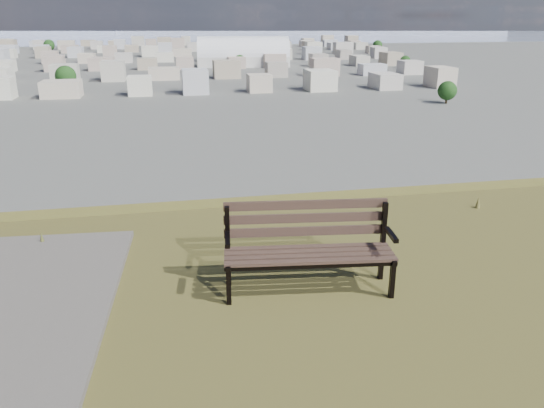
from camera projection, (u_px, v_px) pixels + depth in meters
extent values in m
cube|color=#49342A|center=(312.00, 262.00, 5.41)|extent=(1.78, 0.30, 0.03)
cube|color=#49342A|center=(310.00, 257.00, 5.52)|extent=(1.78, 0.30, 0.03)
cube|color=#49342A|center=(308.00, 252.00, 5.63)|extent=(1.78, 0.30, 0.03)
cube|color=#49342A|center=(307.00, 247.00, 5.74)|extent=(1.78, 0.30, 0.03)
cube|color=#49342A|center=(306.00, 231.00, 5.76)|extent=(1.78, 0.25, 0.10)
cube|color=#49342A|center=(306.00, 218.00, 5.74)|extent=(1.78, 0.25, 0.10)
cube|color=#49342A|center=(306.00, 205.00, 5.71)|extent=(1.78, 0.25, 0.10)
cube|color=black|center=(229.00, 285.00, 5.40)|extent=(0.06, 0.06, 0.44)
cube|color=black|center=(228.00, 246.00, 5.72)|extent=(0.06, 0.06, 0.91)
cube|color=black|center=(228.00, 260.00, 5.52)|extent=(0.11, 0.50, 0.05)
cube|color=black|center=(227.00, 240.00, 5.39)|extent=(0.09, 0.36, 0.04)
cube|color=black|center=(392.00, 279.00, 5.52)|extent=(0.06, 0.06, 0.44)
cube|color=black|center=(383.00, 241.00, 5.84)|extent=(0.06, 0.06, 0.91)
cube|color=black|center=(388.00, 254.00, 5.65)|extent=(0.11, 0.50, 0.05)
cube|color=black|center=(391.00, 235.00, 5.52)|extent=(0.09, 0.36, 0.04)
cube|color=black|center=(312.00, 266.00, 5.41)|extent=(1.78, 0.25, 0.04)
cube|color=black|center=(307.00, 251.00, 5.77)|extent=(1.78, 0.25, 0.04)
cone|color=brown|center=(42.00, 239.00, 6.81)|extent=(0.08, 0.08, 0.19)
cone|color=brown|center=(478.00, 203.00, 8.16)|extent=(0.08, 0.08, 0.18)
cube|color=silver|center=(243.00, 61.00, 306.20)|extent=(53.74, 27.01, 5.75)
cylinder|color=white|center=(243.00, 56.00, 305.23)|extent=(53.74, 27.01, 21.86)
cube|color=#A3988C|center=(69.00, 87.00, 190.11)|extent=(11.00, 11.00, 7.00)
cube|color=#B8A292|center=(138.00, 86.00, 194.54)|extent=(11.00, 11.00, 7.00)
cube|color=silver|center=(203.00, 84.00, 198.96)|extent=(11.00, 11.00, 7.00)
cube|color=beige|center=(266.00, 82.00, 203.38)|extent=(11.00, 11.00, 7.00)
cube|color=tan|center=(326.00, 81.00, 207.81)|extent=(11.00, 11.00, 7.00)
cube|color=beige|center=(383.00, 80.00, 212.23)|extent=(11.00, 11.00, 7.00)
cube|color=beige|center=(439.00, 78.00, 216.66)|extent=(11.00, 11.00, 7.00)
cube|color=#B8A292|center=(0.00, 75.00, 229.66)|extent=(11.00, 11.00, 7.00)
cube|color=silver|center=(58.00, 74.00, 234.08)|extent=(11.00, 11.00, 7.00)
cube|color=beige|center=(115.00, 73.00, 238.51)|extent=(11.00, 11.00, 7.00)
cube|color=tan|center=(169.00, 72.00, 242.93)|extent=(11.00, 11.00, 7.00)
cube|color=beige|center=(221.00, 71.00, 247.36)|extent=(11.00, 11.00, 7.00)
cube|color=beige|center=(271.00, 70.00, 251.78)|extent=(11.00, 11.00, 7.00)
cube|color=silver|center=(320.00, 69.00, 256.20)|extent=(11.00, 11.00, 7.00)
cube|color=#A3988C|center=(367.00, 68.00, 260.63)|extent=(11.00, 11.00, 7.00)
cube|color=#B8A292|center=(412.00, 67.00, 265.05)|extent=(11.00, 11.00, 7.00)
cube|color=tan|center=(2.00, 65.00, 273.63)|extent=(11.00, 11.00, 7.00)
cube|color=beige|center=(51.00, 64.00, 278.05)|extent=(11.00, 11.00, 7.00)
cube|color=beige|center=(99.00, 64.00, 282.48)|extent=(11.00, 11.00, 7.00)
cube|color=silver|center=(145.00, 63.00, 286.90)|extent=(11.00, 11.00, 7.00)
cube|color=#A3988C|center=(189.00, 62.00, 291.33)|extent=(11.00, 11.00, 7.00)
cube|color=#B8A292|center=(233.00, 62.00, 295.75)|extent=(11.00, 11.00, 7.00)
cube|color=silver|center=(275.00, 61.00, 300.18)|extent=(11.00, 11.00, 7.00)
cube|color=beige|center=(316.00, 60.00, 304.60)|extent=(11.00, 11.00, 7.00)
cube|color=tan|center=(355.00, 60.00, 309.03)|extent=(11.00, 11.00, 7.00)
cube|color=beige|center=(394.00, 59.00, 313.45)|extent=(11.00, 11.00, 7.00)
cube|color=#A3988C|center=(4.00, 58.00, 317.60)|extent=(11.00, 11.00, 7.00)
cube|color=#B8A292|center=(46.00, 58.00, 322.03)|extent=(11.00, 11.00, 7.00)
cube|color=silver|center=(87.00, 57.00, 326.45)|extent=(11.00, 11.00, 7.00)
cube|color=beige|center=(127.00, 57.00, 330.88)|extent=(11.00, 11.00, 7.00)
cube|color=tan|center=(166.00, 56.00, 335.30)|extent=(11.00, 11.00, 7.00)
cube|color=beige|center=(204.00, 56.00, 339.72)|extent=(11.00, 11.00, 7.00)
cube|color=beige|center=(241.00, 55.00, 344.15)|extent=(11.00, 11.00, 7.00)
cube|color=silver|center=(277.00, 55.00, 348.57)|extent=(11.00, 11.00, 7.00)
cube|color=#A3988C|center=(313.00, 54.00, 353.00)|extent=(11.00, 11.00, 7.00)
cube|color=#B8A292|center=(347.00, 54.00, 357.42)|extent=(11.00, 11.00, 7.00)
cube|color=silver|center=(380.00, 53.00, 361.85)|extent=(11.00, 11.00, 7.00)
cube|color=beige|center=(5.00, 53.00, 361.57)|extent=(11.00, 11.00, 7.00)
cube|color=beige|center=(42.00, 53.00, 366.00)|extent=(11.00, 11.00, 7.00)
cube|color=silver|center=(78.00, 52.00, 370.42)|extent=(11.00, 11.00, 7.00)
cube|color=#A3988C|center=(114.00, 52.00, 374.85)|extent=(11.00, 11.00, 7.00)
cube|color=#B8A292|center=(148.00, 51.00, 379.27)|extent=(11.00, 11.00, 7.00)
cube|color=silver|center=(182.00, 51.00, 383.70)|extent=(11.00, 11.00, 7.00)
cube|color=beige|center=(215.00, 51.00, 388.12)|extent=(11.00, 11.00, 7.00)
cube|color=tan|center=(248.00, 50.00, 392.54)|extent=(11.00, 11.00, 7.00)
cube|color=beige|center=(279.00, 50.00, 396.97)|extent=(11.00, 11.00, 7.00)
cube|color=beige|center=(310.00, 49.00, 401.39)|extent=(11.00, 11.00, 7.00)
cube|color=silver|center=(341.00, 49.00, 405.82)|extent=(11.00, 11.00, 7.00)
cube|color=#A3988C|center=(370.00, 49.00, 410.24)|extent=(11.00, 11.00, 7.00)
cube|color=beige|center=(6.00, 49.00, 405.55)|extent=(11.00, 11.00, 7.00)
cube|color=tan|center=(39.00, 49.00, 409.97)|extent=(11.00, 11.00, 7.00)
cube|color=beige|center=(71.00, 48.00, 414.39)|extent=(11.00, 11.00, 7.00)
cube|color=beige|center=(103.00, 48.00, 418.82)|extent=(11.00, 11.00, 7.00)
cube|color=silver|center=(134.00, 48.00, 423.24)|extent=(11.00, 11.00, 7.00)
cube|color=#A3988C|center=(165.00, 47.00, 427.67)|extent=(11.00, 11.00, 7.00)
cube|color=#B8A292|center=(195.00, 47.00, 432.09)|extent=(11.00, 11.00, 7.00)
cube|color=silver|center=(224.00, 47.00, 436.52)|extent=(11.00, 11.00, 7.00)
cube|color=beige|center=(253.00, 46.00, 440.94)|extent=(11.00, 11.00, 7.00)
cube|color=tan|center=(281.00, 46.00, 445.37)|extent=(11.00, 11.00, 7.00)
cube|color=beige|center=(309.00, 46.00, 449.79)|extent=(11.00, 11.00, 7.00)
cube|color=beige|center=(336.00, 45.00, 454.21)|extent=(11.00, 11.00, 7.00)
cube|color=silver|center=(362.00, 45.00, 458.64)|extent=(11.00, 11.00, 7.00)
cube|color=silver|center=(6.00, 46.00, 449.52)|extent=(11.00, 11.00, 7.00)
cube|color=beige|center=(36.00, 45.00, 453.94)|extent=(11.00, 11.00, 7.00)
cube|color=tan|center=(66.00, 45.00, 458.37)|extent=(11.00, 11.00, 7.00)
cube|color=beige|center=(95.00, 45.00, 462.79)|extent=(11.00, 11.00, 7.00)
cube|color=beige|center=(123.00, 45.00, 467.21)|extent=(11.00, 11.00, 7.00)
cube|color=silver|center=(151.00, 44.00, 471.64)|extent=(11.00, 11.00, 7.00)
cube|color=#A3988C|center=(178.00, 44.00, 476.06)|extent=(11.00, 11.00, 7.00)
cube|color=#B8A292|center=(205.00, 44.00, 480.49)|extent=(11.00, 11.00, 7.00)
cube|color=silver|center=(231.00, 44.00, 484.91)|extent=(11.00, 11.00, 7.00)
cube|color=beige|center=(257.00, 43.00, 489.34)|extent=(11.00, 11.00, 7.00)
cube|color=tan|center=(282.00, 43.00, 493.76)|extent=(11.00, 11.00, 7.00)
cube|color=beige|center=(307.00, 43.00, 498.19)|extent=(11.00, 11.00, 7.00)
cube|color=beige|center=(332.00, 43.00, 502.61)|extent=(11.00, 11.00, 7.00)
cube|color=silver|center=(356.00, 42.00, 507.03)|extent=(11.00, 11.00, 7.00)
cube|color=silver|center=(7.00, 43.00, 493.49)|extent=(11.00, 11.00, 7.00)
cube|color=beige|center=(34.00, 43.00, 497.91)|extent=(11.00, 11.00, 7.00)
cube|color=tan|center=(61.00, 43.00, 502.34)|extent=(11.00, 11.00, 7.00)
cube|color=beige|center=(87.00, 42.00, 506.76)|extent=(11.00, 11.00, 7.00)
cube|color=beige|center=(113.00, 42.00, 511.19)|extent=(11.00, 11.00, 7.00)
cube|color=silver|center=(139.00, 42.00, 515.61)|extent=(11.00, 11.00, 7.00)
cube|color=#A3988C|center=(164.00, 42.00, 520.04)|extent=(11.00, 11.00, 7.00)
cube|color=#B8A292|center=(189.00, 41.00, 524.46)|extent=(11.00, 11.00, 7.00)
cube|color=silver|center=(213.00, 41.00, 528.88)|extent=(11.00, 11.00, 7.00)
cube|color=beige|center=(237.00, 41.00, 533.31)|extent=(11.00, 11.00, 7.00)
cube|color=tan|center=(260.00, 41.00, 537.73)|extent=(11.00, 11.00, 7.00)
cube|color=beige|center=(283.00, 41.00, 542.16)|extent=(11.00, 11.00, 7.00)
cube|color=beige|center=(306.00, 40.00, 546.58)|extent=(11.00, 11.00, 7.00)
cube|color=silver|center=(328.00, 40.00, 551.01)|extent=(11.00, 11.00, 7.00)
cube|color=#A3988C|center=(350.00, 40.00, 555.43)|extent=(11.00, 11.00, 7.00)
cylinder|color=#312618|center=(446.00, 100.00, 177.21)|extent=(0.80, 0.80, 2.10)
sphere|color=#193713|center=(447.00, 91.00, 176.16)|extent=(6.30, 6.30, 6.30)
cylinder|color=#312618|center=(67.00, 87.00, 208.57)|extent=(0.80, 0.80, 2.70)
sphere|color=#193713|center=(66.00, 76.00, 207.21)|extent=(8.10, 8.10, 8.10)
cylinder|color=#312618|center=(405.00, 66.00, 295.46)|extent=(0.80, 0.80, 1.95)
sphere|color=#193713|center=(405.00, 61.00, 294.47)|extent=(5.85, 5.85, 5.85)
cylinder|color=#312618|center=(248.00, 53.00, 393.34)|extent=(0.80, 0.80, 2.25)
sphere|color=#193713|center=(248.00, 49.00, 392.21)|extent=(6.75, 6.75, 6.75)
cylinder|color=#312618|center=(50.00, 51.00, 421.01)|extent=(0.80, 0.80, 2.85)
sphere|color=#193713|center=(49.00, 45.00, 419.57)|extent=(8.55, 8.55, 8.55)
cylinder|color=#312618|center=(9.00, 49.00, 450.66)|extent=(0.80, 0.80, 2.40)
sphere|color=#193713|center=(9.00, 44.00, 449.45)|extent=(7.20, 7.20, 7.20)
cylinder|color=#312618|center=(240.00, 66.00, 297.31)|extent=(0.80, 0.80, 2.10)
sphere|color=#193713|center=(240.00, 60.00, 296.25)|extent=(6.30, 6.30, 6.30)
cylinder|color=#312618|center=(377.00, 50.00, 432.04)|extent=(0.80, 0.80, 2.55)
sphere|color=#193713|center=(378.00, 45.00, 430.76)|extent=(7.65, 7.65, 7.65)
cube|color=#97A5C0|center=(163.00, 34.00, 844.50)|extent=(2400.00, 700.00, 0.12)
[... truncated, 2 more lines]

